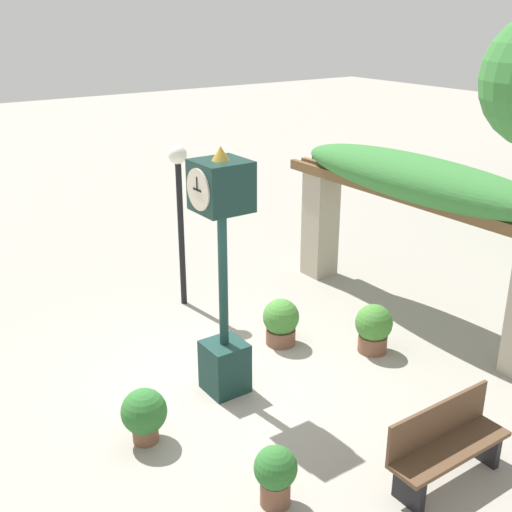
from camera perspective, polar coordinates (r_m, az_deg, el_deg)
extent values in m
plane|color=gray|center=(8.93, -2.75, -11.03)|extent=(60.00, 60.00, 0.00)
cube|color=#14332D|center=(8.58, -2.79, -9.78)|extent=(0.52, 0.52, 0.69)
cylinder|color=#14332D|center=(8.01, -2.94, -2.23)|extent=(0.12, 0.12, 1.76)
cylinder|color=gold|center=(7.70, -3.07, 3.93)|extent=(0.19, 0.19, 0.04)
cube|color=#14332D|center=(7.61, -3.11, 6.26)|extent=(0.61, 0.61, 0.61)
cylinder|color=beige|center=(7.46, -5.17, 5.89)|extent=(0.50, 0.02, 0.50)
cylinder|color=beige|center=(7.77, -1.13, 6.61)|extent=(0.50, 0.02, 0.50)
cube|color=black|center=(7.45, -5.27, 5.87)|extent=(0.17, 0.01, 0.02)
cube|color=black|center=(7.43, -5.29, 6.43)|extent=(0.02, 0.01, 0.16)
cone|color=gold|center=(7.52, -3.17, 9.12)|extent=(0.21, 0.21, 0.17)
cube|color=#A89E89|center=(12.02, 5.74, 2.83)|extent=(0.50, 0.50, 1.99)
cube|color=brown|center=(10.03, 13.02, 5.10)|extent=(5.52, 0.10, 0.17)
cube|color=brown|center=(10.21, 13.99, 5.30)|extent=(5.52, 0.10, 0.17)
cube|color=brown|center=(10.40, 14.92, 5.49)|extent=(5.52, 0.10, 0.17)
ellipsoid|color=#387A38|center=(10.15, 14.12, 6.71)|extent=(4.91, 1.10, 0.70)
cylinder|color=brown|center=(6.98, 1.72, -20.23)|extent=(0.31, 0.31, 0.28)
sphere|color=#2D6B2D|center=(6.78, 1.75, -18.28)|extent=(0.45, 0.45, 0.45)
cylinder|color=brown|center=(9.72, 10.30, -7.62)|extent=(0.43, 0.43, 0.26)
sphere|color=#427F33|center=(9.56, 10.43, -5.86)|extent=(0.55, 0.55, 0.55)
cylinder|color=brown|center=(7.90, -9.78, -15.25)|extent=(0.30, 0.30, 0.20)
sphere|color=#2D6B2D|center=(7.73, -9.93, -13.44)|extent=(0.54, 0.54, 0.54)
cylinder|color=brown|center=(9.78, 2.21, -7.13)|extent=(0.45, 0.45, 0.24)
sphere|color=#427F33|center=(9.63, 2.23, -5.43)|extent=(0.55, 0.55, 0.55)
cube|color=brown|center=(7.35, 16.90, -16.11)|extent=(0.42, 1.51, 0.05)
cube|color=brown|center=(7.29, 15.93, -13.88)|extent=(0.04, 1.51, 0.45)
cube|color=black|center=(7.10, 13.44, -19.49)|extent=(0.38, 0.08, 0.39)
cube|color=black|center=(7.88, 19.61, -15.60)|extent=(0.38, 0.08, 0.39)
cylinder|color=black|center=(10.71, -6.66, 1.74)|extent=(0.10, 0.10, 2.44)
sphere|color=white|center=(10.34, -6.98, 8.91)|extent=(0.30, 0.30, 0.30)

